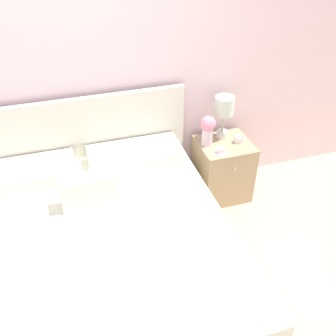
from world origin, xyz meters
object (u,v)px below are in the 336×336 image
(nightstand, at_px, (222,169))
(table_lamp, at_px, (224,109))
(bed, at_px, (100,252))
(flower_vase, at_px, (208,128))
(teacup, at_px, (221,151))
(alarm_clock, at_px, (238,139))

(nightstand, relative_size, table_lamp, 1.44)
(nightstand, distance_m, table_lamp, 0.57)
(bed, height_order, flower_vase, bed)
(table_lamp, bearing_deg, teacup, -115.64)
(alarm_clock, bearing_deg, flower_vase, 169.62)
(table_lamp, bearing_deg, alarm_clock, -52.65)
(table_lamp, relative_size, teacup, 3.55)
(alarm_clock, bearing_deg, table_lamp, 127.35)
(nightstand, distance_m, flower_vase, 0.47)
(nightstand, xyz_separation_m, alarm_clock, (0.12, -0.02, 0.31))
(table_lamp, xyz_separation_m, alarm_clock, (0.10, -0.13, -0.25))
(bed, distance_m, table_lamp, 1.60)
(bed, bearing_deg, alarm_clock, 25.72)
(bed, distance_m, teacup, 1.31)
(flower_vase, height_order, alarm_clock, flower_vase)
(table_lamp, height_order, flower_vase, table_lamp)
(teacup, distance_m, alarm_clock, 0.24)
(nightstand, height_order, flower_vase, flower_vase)
(bed, relative_size, nightstand, 3.51)
(flower_vase, relative_size, alarm_clock, 4.07)
(bed, relative_size, alarm_clock, 29.31)
(table_lamp, distance_m, alarm_clock, 0.30)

